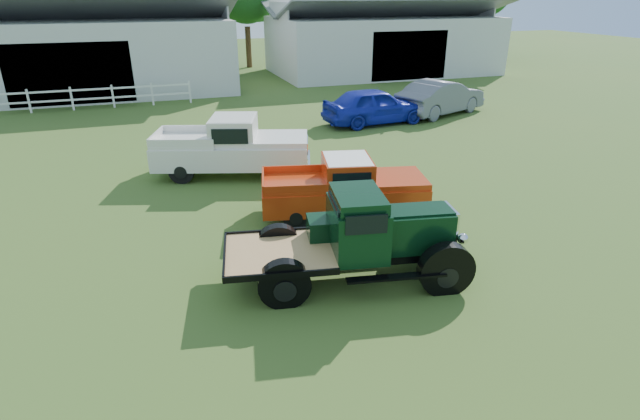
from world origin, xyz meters
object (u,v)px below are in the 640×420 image
object	(u,v)px
white_pickup	(232,147)
misc_car_blue	(375,106)
red_pickup	(344,187)
misc_car_grey	(441,97)
vintage_flatbed	(352,237)

from	to	relation	value
white_pickup	misc_car_blue	distance (m)	8.99
red_pickup	white_pickup	xyz separation A→B (m)	(-2.28, 4.41, 0.12)
misc_car_blue	misc_car_grey	xyz separation A→B (m)	(3.95, 0.71, 0.01)
vintage_flatbed	misc_car_blue	size ratio (longest dim) A/B	1.03
white_pickup	misc_car_blue	bearing A→B (deg)	50.90
white_pickup	misc_car_grey	distance (m)	12.79
red_pickup	misc_car_blue	world-z (taller)	red_pickup
white_pickup	misc_car_blue	size ratio (longest dim) A/B	1.07
vintage_flatbed	white_pickup	size ratio (longest dim) A/B	0.96
misc_car_grey	red_pickup	bearing A→B (deg)	115.74
vintage_flatbed	red_pickup	bearing A→B (deg)	82.01
misc_car_blue	misc_car_grey	bearing A→B (deg)	-83.68
misc_car_grey	vintage_flatbed	bearing A→B (deg)	120.40
white_pickup	misc_car_grey	bearing A→B (deg)	43.84
red_pickup	white_pickup	distance (m)	4.96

